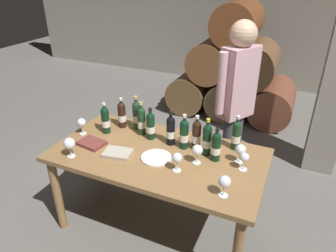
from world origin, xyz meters
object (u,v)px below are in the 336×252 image
object	(u,v)px
wine_bottle_4	(216,146)
wine_glass_4	(241,150)
wine_bottle_8	(137,115)
wine_bottle_6	(105,120)
wine_bottle_7	(184,134)
wine_glass_0	(81,123)
wine_bottle_2	(171,130)
wine_glass_3	(177,159)
wine_bottle_9	(207,139)
wine_bottle_3	(151,125)
wine_bottle_1	(142,120)
dining_table	(158,162)
wine_glass_2	(244,158)
wine_glass_5	(69,144)
wine_bottle_0	(122,115)
sommelier_presenting	(237,96)
leather_ledger	(92,143)
wine_bottle_10	(236,135)
wine_glass_6	(197,151)
tasting_notebook	(118,153)
serving_plate	(156,158)
wine_glass_1	(225,182)
wine_bottle_5	(196,135)

from	to	relation	value
wine_bottle_4	wine_glass_4	distance (m)	0.18
wine_bottle_8	wine_bottle_6	bearing A→B (deg)	-139.33
wine_bottle_7	wine_glass_0	world-z (taller)	wine_bottle_7
wine_bottle_2	wine_glass_3	size ratio (longest dim) A/B	2.00
wine_glass_0	wine_bottle_9	bearing A→B (deg)	6.88
wine_bottle_3	wine_glass_0	bearing A→B (deg)	-163.33
wine_bottle_1	wine_glass_3	distance (m)	0.64
dining_table	wine_bottle_9	bearing A→B (deg)	22.40
wine_glass_2	wine_glass_5	world-z (taller)	wine_glass_5
wine_bottle_1	wine_bottle_0	bearing A→B (deg)	168.91
wine_bottle_4	wine_glass_2	distance (m)	0.23
sommelier_presenting	wine_bottle_0	bearing A→B (deg)	-153.18
wine_glass_5	wine_bottle_9	bearing A→B (deg)	26.14
wine_bottle_1	wine_glass_5	xyz separation A→B (m)	(-0.33, -0.56, -0.02)
wine_bottle_6	leather_ledger	distance (m)	0.26
dining_table	wine_bottle_6	xyz separation A→B (m)	(-0.57, 0.12, 0.22)
wine_bottle_10	wine_glass_5	xyz separation A→B (m)	(-1.15, -0.65, -0.01)
wine_bottle_2	wine_glass_3	xyz separation A→B (m)	(0.20, -0.33, -0.02)
wine_glass_3	wine_bottle_0	bearing A→B (deg)	149.25
wine_bottle_0	wine_glass_6	bearing A→B (deg)	-18.74
sommelier_presenting	wine_glass_5	bearing A→B (deg)	-134.07
wine_glass_2	wine_glass_6	xyz separation A→B (m)	(-0.34, -0.06, 0.01)
dining_table	leather_ledger	bearing A→B (deg)	-169.09
wine_glass_0	tasting_notebook	distance (m)	0.51
wine_bottle_9	wine_glass_6	distance (m)	0.16
serving_plate	wine_glass_6	bearing A→B (deg)	12.71
wine_bottle_8	wine_glass_6	distance (m)	0.76
dining_table	wine_bottle_3	size ratio (longest dim) A/B	5.92
dining_table	wine_glass_4	world-z (taller)	wine_glass_4
wine_bottle_1	wine_glass_1	bearing A→B (deg)	-30.54
wine_bottle_6	wine_glass_5	xyz separation A→B (m)	(-0.03, -0.45, -0.01)
wine_glass_1	wine_glass_3	size ratio (longest dim) A/B	1.04
wine_bottle_6	wine_bottle_3	bearing A→B (deg)	9.11
wine_bottle_0	wine_bottle_8	world-z (taller)	wine_bottle_8
wine_bottle_5	wine_glass_6	size ratio (longest dim) A/B	1.89
dining_table	wine_bottle_3	world-z (taller)	wine_bottle_3
wine_glass_2	wine_glass_5	xyz separation A→B (m)	(-1.28, -0.38, 0.01)
wine_bottle_2	wine_glass_4	world-z (taller)	wine_bottle_2
sommelier_presenting	wine_glass_6	bearing A→B (deg)	-97.89
wine_bottle_2	wine_glass_0	bearing A→B (deg)	-168.38
wine_bottle_0	wine_bottle_9	size ratio (longest dim) A/B	0.92
wine_bottle_4	wine_glass_1	size ratio (longest dim) A/B	1.76
wine_bottle_5	wine_glass_3	xyz separation A→B (m)	(-0.02, -0.35, -0.02)
wine_bottle_2	wine_bottle_0	bearing A→B (deg)	169.26
wine_glass_1	wine_glass_2	distance (m)	0.35
wine_glass_1	wine_bottle_1	bearing A→B (deg)	149.46
wine_bottle_3	wine_bottle_10	world-z (taller)	wine_bottle_10
wine_bottle_9	wine_bottle_10	world-z (taller)	wine_bottle_9
wine_bottle_4	wine_glass_1	world-z (taller)	wine_bottle_4
wine_bottle_1	wine_glass_1	xyz separation A→B (m)	(0.89, -0.52, -0.02)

